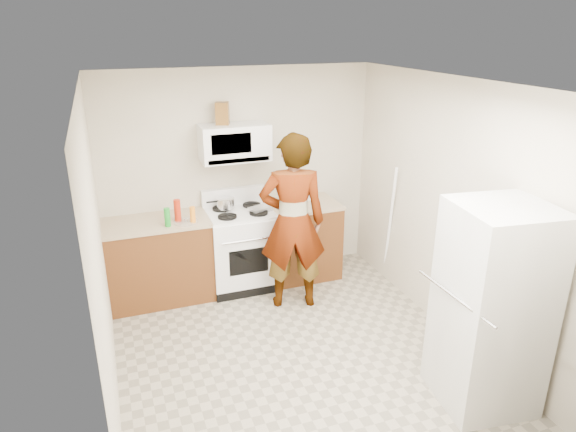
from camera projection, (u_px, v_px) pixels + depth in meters
name	position (u px, v px, depth m)	size (l,w,h in m)	color
floor	(293.00, 352.00, 4.89)	(3.60, 3.60, 0.00)	gray
back_wall	(240.00, 176.00, 6.02)	(3.20, 0.02, 2.50)	beige
right_wall	(448.00, 209.00, 4.96)	(0.02, 3.60, 2.50)	beige
cabinet_left	(159.00, 262.00, 5.71)	(1.12, 0.62, 0.90)	#5E3016
counter_left	(155.00, 223.00, 5.54)	(1.14, 0.64, 0.04)	tan
cabinet_right	(303.00, 241.00, 6.26)	(0.80, 0.62, 0.90)	#5E3016
counter_right	(303.00, 204.00, 6.10)	(0.82, 0.64, 0.04)	tan
gas_range	(241.00, 247.00, 5.99)	(0.76, 0.65, 1.13)	white
microwave	(234.00, 142.00, 5.67)	(0.76, 0.38, 0.40)	white
person	(293.00, 222.00, 5.42)	(0.70, 0.46, 1.93)	tan
fridge	(491.00, 308.00, 4.01)	(0.70, 0.70, 1.70)	silver
kettle	(307.00, 192.00, 6.21)	(0.15, 0.15, 0.18)	silver
jug	(222.00, 113.00, 5.56)	(0.14, 0.14, 0.24)	brown
saucepan	(225.00, 203.00, 5.86)	(0.20, 0.20, 0.11)	silver
tray	(260.00, 209.00, 5.83)	(0.25, 0.16, 0.05)	white
bottle_spray	(177.00, 211.00, 5.49)	(0.07, 0.07, 0.24)	#B4230D
bottle_hot_sauce	(193.00, 215.00, 5.46)	(0.06, 0.06, 0.18)	orange
bottle_green_cap	(167.00, 217.00, 5.36)	(0.06, 0.06, 0.20)	#198B25
pot_lid	(186.00, 222.00, 5.50)	(0.27, 0.27, 0.01)	white
broom	(390.00, 224.00, 6.01)	(0.03, 0.03, 1.47)	white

